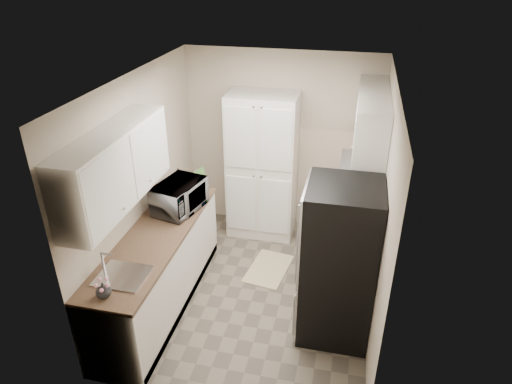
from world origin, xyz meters
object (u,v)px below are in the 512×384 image
electric_range (343,249)px  toaster_oven (354,174)px  wine_bottle (179,182)px  refrigerator (339,263)px  microwave (179,196)px  pantry_cabinet (262,167)px

electric_range → toaster_oven: electric_range is taller
wine_bottle → toaster_oven: size_ratio=0.81×
refrigerator → microwave: (-1.86, 0.54, 0.24)m
electric_range → microwave: size_ratio=1.83×
electric_range → toaster_oven: 1.06m
pantry_cabinet → wine_bottle: pantry_cabinet is taller
electric_range → microwave: bearing=-172.2°
toaster_oven → wine_bottle: bearing=-158.0°
electric_range → microwave: (-1.89, -0.26, 0.61)m
wine_bottle → toaster_oven: (2.10, 0.77, -0.04)m
microwave → pantry_cabinet: bearing=-18.4°
pantry_cabinet → wine_bottle: 1.18m
pantry_cabinet → refrigerator: (1.14, -1.73, -0.15)m
microwave → wine_bottle: bearing=35.0°
microwave → toaster_oven: size_ratio=1.74×
pantry_cabinet → electric_range: pantry_cabinet is taller
wine_bottle → electric_range: bearing=-4.1°
microwave → toaster_oven: microwave is taller
refrigerator → toaster_oven: (0.07, 1.71, 0.17)m
microwave → toaster_oven: (1.93, 1.17, -0.07)m
microwave → toaster_oven: bearing=-45.9°
refrigerator → wine_bottle: refrigerator is taller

